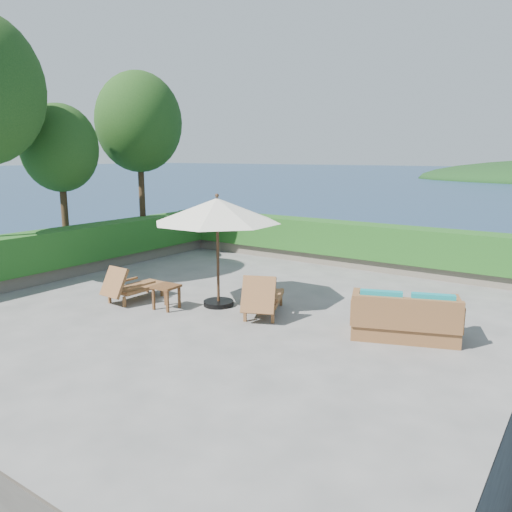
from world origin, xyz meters
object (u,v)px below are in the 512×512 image
Objects in this scene: patio_umbrella at (217,211)px; wicker_loveseat at (405,319)px; lounge_right at (263,297)px; side_table at (166,289)px; lounge_left at (131,286)px.

patio_umbrella is 1.69× the size of wicker_loveseat.
wicker_loveseat is at bearing -16.59° from lounge_right.
lounge_left is at bearing -179.01° from side_table.
lounge_left is 0.86× the size of lounge_right.
side_table is (-0.79, -0.86, -1.71)m from patio_umbrella.
patio_umbrella is 2.14m from lounge_right.
patio_umbrella reaches higher than lounge_right.
lounge_left is 2.85× the size of side_table.
side_table is 5.10m from wicker_loveseat.
lounge_right is at bearing 167.01° from wicker_loveseat.
lounge_right is 2.18m from side_table.
wicker_loveseat is at bearing 13.65° from lounge_left.
lounge_right is (1.23, -0.02, -1.75)m from patio_umbrella.
wicker_loveseat is (4.16, 0.37, -1.78)m from patio_umbrella.
side_table is (1.12, 0.02, 0.08)m from lounge_left.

